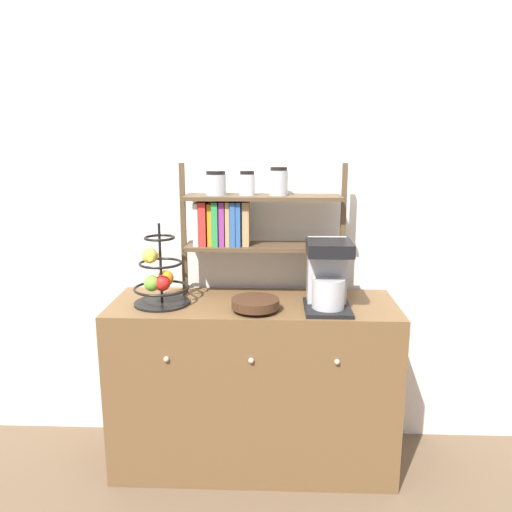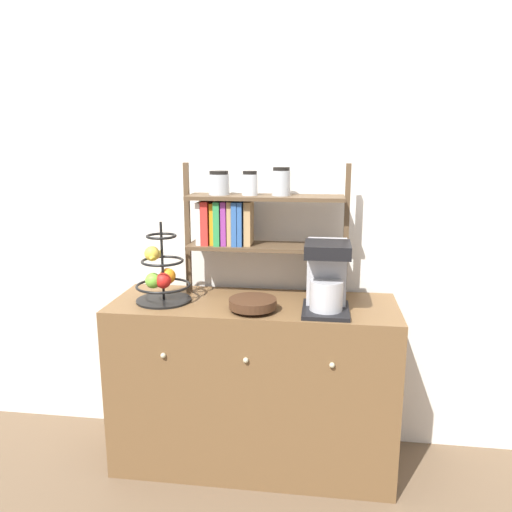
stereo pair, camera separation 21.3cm
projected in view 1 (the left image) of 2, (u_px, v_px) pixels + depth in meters
The scene contains 7 objects.
ground_plane at pixel (251, 491), 2.26m from camera, with size 12.00×12.00×0.00m, color brown.
wall_back at pixel (256, 193), 2.48m from camera, with size 7.00×0.05×2.60m, color silver.
sideboard at pixel (254, 384), 2.40m from camera, with size 1.32×0.49×0.82m.
coffee_maker at pixel (328, 274), 2.21m from camera, with size 0.20×0.26×0.31m.
fruit_stand at pixel (160, 278), 2.27m from camera, with size 0.26×0.26×0.38m.
wooden_bowl at pixel (255, 304), 2.19m from camera, with size 0.21×0.21×0.06m.
shelf_hutch at pixel (242, 216), 2.36m from camera, with size 0.78×0.20×0.63m.
Camera 1 is at (0.10, -1.98, 1.54)m, focal length 35.00 mm.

